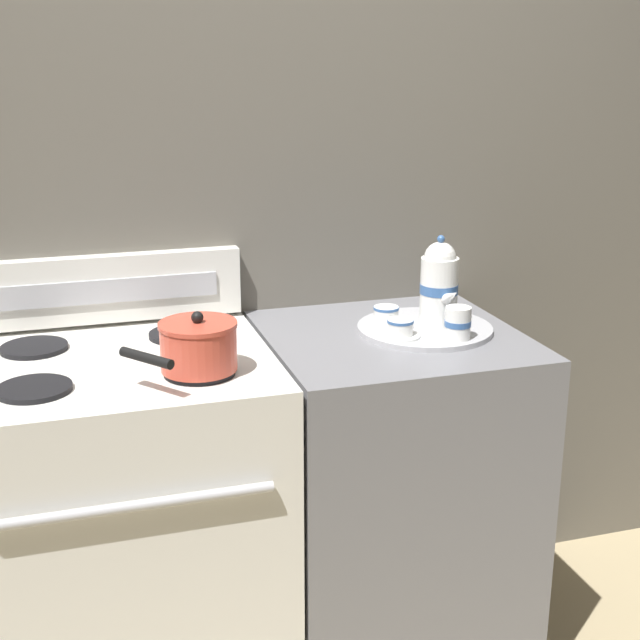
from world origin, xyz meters
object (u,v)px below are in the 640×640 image
teacup_right (400,328)px  teapot (440,284)px  saucepan (198,346)px  teacup_left (386,315)px  stove (126,535)px  creamer_jug (458,323)px  serving_tray (425,329)px

teacup_right → teapot: bearing=24.8°
saucepan → teacup_left: saucepan is taller
teacup_left → stove: bearing=-175.6°
stove → teacup_right: 0.87m
teacup_right → creamer_jug: 0.14m
serving_tray → teacup_right: (-0.10, -0.07, 0.03)m
stove → serving_tray: (0.80, 0.00, 0.47)m
serving_tray → creamer_jug: size_ratio=4.31×
teapot → creamer_jug: size_ratio=2.93×
serving_tray → creamer_jug: creamer_jug is taller
serving_tray → creamer_jug: bearing=-73.7°
saucepan → teacup_right: saucepan is taller
saucepan → serving_tray: bearing=13.2°
teapot → teacup_right: bearing=-155.2°
teapot → teacup_right: size_ratio=2.36×
teacup_right → serving_tray: bearing=34.3°
saucepan → serving_tray: (0.62, 0.15, -0.06)m
saucepan → teacup_left: (0.53, 0.20, -0.03)m
teacup_left → creamer_jug: creamer_jug is taller
teacup_left → creamer_jug: bearing=-54.7°
saucepan → serving_tray: saucepan is taller
teacup_right → creamer_jug: bearing=-22.8°
stove → teacup_left: 0.87m
serving_tray → stove: bearing=-180.0°
serving_tray → teapot: size_ratio=1.47×
teacup_right → stove: bearing=174.7°
serving_tray → teacup_left: teacup_left is taller
stove → serving_tray: serving_tray is taller
teapot → teacup_right: (-0.13, -0.06, -0.09)m
serving_tray → teacup_right: bearing=-145.7°
creamer_jug → saucepan: bearing=-177.8°
stove → saucepan: 0.58m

